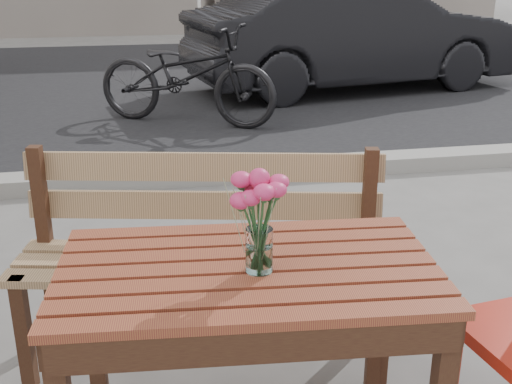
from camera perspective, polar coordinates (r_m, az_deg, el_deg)
street at (r=6.85m, az=-6.88°, el=6.84°), size 30.00×8.12×0.12m
main_table at (r=2.04m, az=-0.72°, el=-9.51°), size 1.23×0.78×0.72m
main_bench at (r=2.61m, az=-4.76°, el=-3.72°), size 1.54×0.74×0.92m
main_vase at (r=1.87m, az=0.29°, el=-1.49°), size 0.18×0.18×0.32m
parked_car at (r=8.30m, az=8.64°, el=13.69°), size 4.32×2.17×1.36m
bicycle at (r=6.49m, az=-6.24°, el=10.32°), size 1.97×1.49×0.99m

